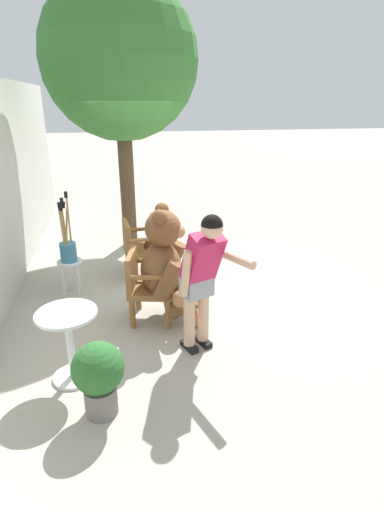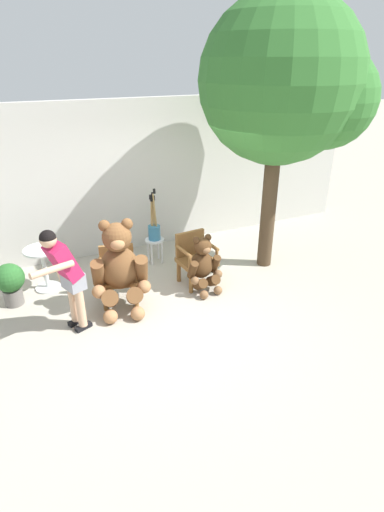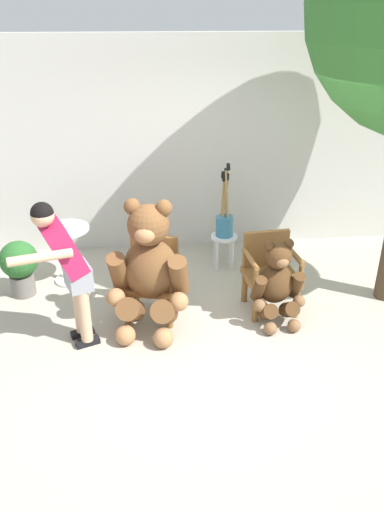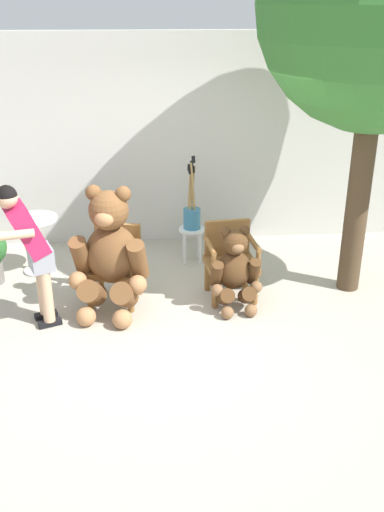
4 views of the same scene
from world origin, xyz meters
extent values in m
plane|color=#A8A091|center=(0.00, 0.00, 0.00)|extent=(60.00, 60.00, 0.00)
cube|color=brown|center=(-0.66, 0.52, 0.41)|extent=(0.66, 0.63, 0.07)
cylinder|color=brown|center=(-0.93, 0.36, 0.18)|extent=(0.07, 0.07, 0.37)
cylinder|color=brown|center=(-0.48, 0.26, 0.18)|extent=(0.07, 0.07, 0.37)
cylinder|color=brown|center=(-0.84, 0.77, 0.18)|extent=(0.07, 0.07, 0.37)
cylinder|color=brown|center=(-0.39, 0.67, 0.18)|extent=(0.07, 0.07, 0.37)
cube|color=brown|center=(-0.61, 0.74, 0.65)|extent=(0.52, 0.17, 0.42)
cylinder|color=brown|center=(-0.90, 0.57, 0.66)|extent=(0.16, 0.48, 0.06)
cylinder|color=brown|center=(-0.95, 0.37, 0.55)|extent=(0.05, 0.05, 0.22)
cylinder|color=brown|center=(-0.41, 0.46, 0.66)|extent=(0.16, 0.48, 0.06)
cylinder|color=brown|center=(-0.46, 0.26, 0.55)|extent=(0.05, 0.05, 0.22)
cube|color=brown|center=(0.66, 0.52, 0.41)|extent=(0.61, 0.57, 0.07)
cylinder|color=brown|center=(0.45, 0.29, 0.18)|extent=(0.07, 0.07, 0.37)
cylinder|color=brown|center=(0.91, 0.33, 0.18)|extent=(0.07, 0.07, 0.37)
cylinder|color=brown|center=(0.41, 0.71, 0.18)|extent=(0.07, 0.07, 0.37)
cylinder|color=brown|center=(0.87, 0.75, 0.18)|extent=(0.07, 0.07, 0.37)
cube|color=brown|center=(0.64, 0.75, 0.65)|extent=(0.52, 0.11, 0.42)
cylinder|color=brown|center=(0.41, 0.50, 0.66)|extent=(0.10, 0.48, 0.06)
cylinder|color=brown|center=(0.43, 0.29, 0.55)|extent=(0.05, 0.05, 0.22)
cylinder|color=brown|center=(0.91, 0.54, 0.66)|extent=(0.10, 0.48, 0.06)
cylinder|color=brown|center=(0.93, 0.33, 0.55)|extent=(0.05, 0.05, 0.22)
ellipsoid|color=brown|center=(-0.66, 0.40, 0.64)|extent=(0.67, 0.60, 0.66)
sphere|color=brown|center=(-0.67, 0.37, 1.15)|extent=(0.42, 0.42, 0.42)
ellipsoid|color=#A47148|center=(-0.70, 0.19, 1.12)|extent=(0.23, 0.19, 0.15)
sphere|color=black|center=(-0.70, 0.19, 1.13)|extent=(0.06, 0.06, 0.06)
sphere|color=brown|center=(-0.82, 0.42, 1.33)|extent=(0.17, 0.17, 0.17)
sphere|color=brown|center=(-0.51, 0.35, 1.33)|extent=(0.17, 0.17, 0.17)
cylinder|color=brown|center=(-0.98, 0.36, 0.64)|extent=(0.26, 0.40, 0.50)
sphere|color=#A47148|center=(-1.03, 0.23, 0.42)|extent=(0.20, 0.20, 0.20)
cylinder|color=brown|center=(-0.38, 0.22, 0.64)|extent=(0.26, 0.40, 0.50)
sphere|color=#A47148|center=(-0.39, 0.09, 0.42)|extent=(0.20, 0.20, 0.20)
cylinder|color=brown|center=(-0.88, 0.20, 0.28)|extent=(0.33, 0.45, 0.39)
sphere|color=#A47148|center=(-0.94, 0.01, 0.11)|extent=(0.21, 0.21, 0.21)
cylinder|color=brown|center=(-0.54, 0.12, 0.28)|extent=(0.33, 0.45, 0.39)
sphere|color=#A47148|center=(-0.56, -0.08, 0.11)|extent=(0.21, 0.21, 0.21)
ellipsoid|color=#4C3019|center=(0.66, 0.34, 0.43)|extent=(0.41, 0.36, 0.45)
sphere|color=#4C3019|center=(0.66, 0.32, 0.77)|extent=(0.28, 0.28, 0.28)
ellipsoid|color=brown|center=(0.67, 0.20, 0.75)|extent=(0.14, 0.12, 0.10)
sphere|color=black|center=(0.67, 0.20, 0.76)|extent=(0.04, 0.04, 0.04)
sphere|color=#4C3019|center=(0.55, 0.32, 0.89)|extent=(0.11, 0.11, 0.11)
sphere|color=#4C3019|center=(0.76, 0.34, 0.89)|extent=(0.11, 0.11, 0.11)
cylinder|color=#4C3019|center=(0.46, 0.25, 0.43)|extent=(0.15, 0.26, 0.34)
sphere|color=brown|center=(0.46, 0.16, 0.28)|extent=(0.13, 0.13, 0.13)
cylinder|color=#4C3019|center=(0.87, 0.28, 0.43)|extent=(0.15, 0.26, 0.34)
sphere|color=brown|center=(0.89, 0.20, 0.28)|extent=(0.13, 0.13, 0.13)
cylinder|color=#4C3019|center=(0.56, 0.17, 0.19)|extent=(0.19, 0.29, 0.26)
sphere|color=brown|center=(0.56, 0.03, 0.07)|extent=(0.14, 0.14, 0.14)
cylinder|color=#4C3019|center=(0.79, 0.19, 0.19)|extent=(0.19, 0.29, 0.26)
sphere|color=brown|center=(0.82, 0.06, 0.07)|extent=(0.14, 0.14, 0.14)
cube|color=black|center=(-1.40, 0.20, 0.03)|extent=(0.26, 0.17, 0.06)
cylinder|color=tan|center=(-1.40, 0.20, 0.47)|extent=(0.12, 0.12, 0.82)
cube|color=black|center=(-1.33, 0.03, 0.03)|extent=(0.26, 0.17, 0.06)
cylinder|color=tan|center=(-1.33, 0.03, 0.47)|extent=(0.12, 0.12, 0.82)
cube|color=gray|center=(-1.36, 0.12, 0.75)|extent=(0.32, 0.36, 0.24)
cube|color=#B21E4C|center=(-1.45, 0.08, 1.07)|extent=(0.48, 0.44, 0.58)
sphere|color=tan|center=(-1.59, 0.03, 1.43)|extent=(0.21, 0.21, 0.21)
sphere|color=black|center=(-1.59, 0.03, 1.45)|extent=(0.21, 0.21, 0.21)
cylinder|color=tan|center=(-1.62, -0.19, 1.12)|extent=(0.55, 0.29, 0.12)
cylinder|color=tan|center=(-1.53, 0.26, 0.95)|extent=(0.20, 0.14, 0.51)
cylinder|color=silver|center=(0.29, 1.55, 0.45)|extent=(0.34, 0.34, 0.03)
cylinder|color=silver|center=(0.39, 1.65, 0.22)|extent=(0.04, 0.04, 0.43)
cylinder|color=silver|center=(0.20, 1.65, 0.22)|extent=(0.04, 0.04, 0.43)
cylinder|color=silver|center=(0.39, 1.45, 0.22)|extent=(0.04, 0.04, 0.43)
cylinder|color=silver|center=(0.20, 1.45, 0.22)|extent=(0.04, 0.04, 0.43)
cylinder|color=teal|center=(0.29, 1.55, 0.59)|extent=(0.22, 0.22, 0.26)
cylinder|color=#997A47|center=(0.31, 1.54, 0.87)|extent=(0.06, 0.10, 0.66)
cylinder|color=black|center=(0.31, 1.54, 1.24)|extent=(0.05, 0.05, 0.09)
cylinder|color=#997A47|center=(0.26, 1.59, 0.87)|extent=(0.06, 0.05, 0.67)
cylinder|color=black|center=(0.26, 1.59, 1.25)|extent=(0.05, 0.05, 0.08)
cylinder|color=#997A47|center=(0.28, 1.58, 0.86)|extent=(0.08, 0.07, 0.64)
cylinder|color=black|center=(0.28, 1.58, 1.22)|extent=(0.05, 0.05, 0.09)
cylinder|color=#997A47|center=(0.31, 1.50, 0.94)|extent=(0.08, 0.04, 0.80)
cylinder|color=black|center=(0.31, 1.50, 1.37)|extent=(0.05, 0.05, 0.08)
cylinder|color=#997A47|center=(0.29, 1.56, 0.90)|extent=(0.10, 0.06, 0.72)
cylinder|color=black|center=(0.29, 1.56, 1.30)|extent=(0.05, 0.05, 0.09)
cylinder|color=silver|center=(-1.65, 1.39, 0.70)|extent=(0.56, 0.56, 0.03)
cylinder|color=silver|center=(-1.65, 1.39, 0.34)|extent=(0.07, 0.07, 0.69)
cylinder|color=silver|center=(-1.65, 1.39, 0.01)|extent=(0.40, 0.40, 0.03)
cylinder|color=#473523|center=(2.09, 0.65, 1.21)|extent=(0.26, 0.26, 2.42)
sphere|color=#33702D|center=(2.09, 0.65, 3.11)|extent=(2.50, 2.50, 2.50)
sphere|color=#33702D|center=(2.71, 0.27, 2.86)|extent=(1.50, 1.50, 1.50)
cylinder|color=slate|center=(-2.17, 1.12, 0.13)|extent=(0.28, 0.28, 0.26)
sphere|color=#286028|center=(-2.17, 1.12, 0.46)|extent=(0.44, 0.44, 0.44)
camera|label=1|loc=(-4.99, 0.88, 2.52)|focal=28.00mm
camera|label=2|loc=(-1.84, -4.76, 3.43)|focal=28.00mm
camera|label=3|loc=(-0.67, -4.17, 3.09)|focal=35.00mm
camera|label=4|loc=(-0.25, -5.26, 3.15)|focal=40.00mm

